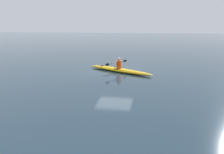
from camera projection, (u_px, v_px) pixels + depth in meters
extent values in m
plane|color=#233847|center=(115.00, 70.00, 15.17)|extent=(160.00, 160.00, 0.00)
ellipsoid|color=#EAB214|center=(119.00, 70.00, 14.51)|extent=(4.77, 3.06, 0.24)
torus|color=black|center=(118.00, 68.00, 14.52)|extent=(0.82, 0.82, 0.04)
cylinder|color=black|center=(102.00, 66.00, 15.41)|extent=(0.18, 0.18, 0.02)
cylinder|color=#E04C14|center=(119.00, 65.00, 14.42)|extent=(0.32, 0.32, 0.50)
sphere|color=tan|center=(119.00, 59.00, 14.34)|extent=(0.21, 0.21, 0.21)
cylinder|color=black|center=(117.00, 63.00, 14.52)|extent=(0.97, 1.71, 0.03)
ellipsoid|color=black|center=(107.00, 65.00, 13.79)|extent=(0.23, 0.37, 0.17)
ellipsoid|color=black|center=(125.00, 61.00, 15.25)|extent=(0.23, 0.37, 0.17)
cylinder|color=tan|center=(116.00, 64.00, 14.26)|extent=(0.13, 0.32, 0.34)
cylinder|color=tan|center=(120.00, 63.00, 14.66)|extent=(0.29, 0.23, 0.34)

